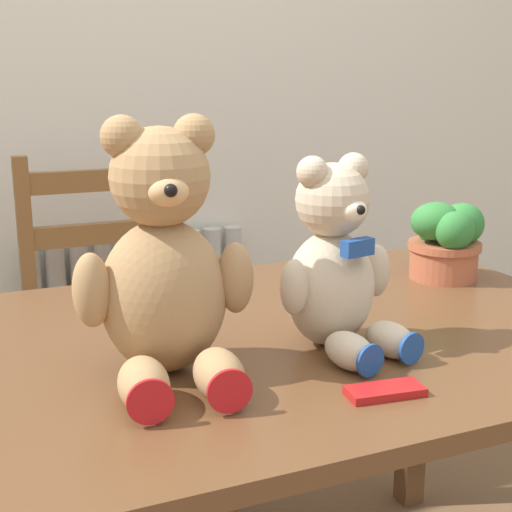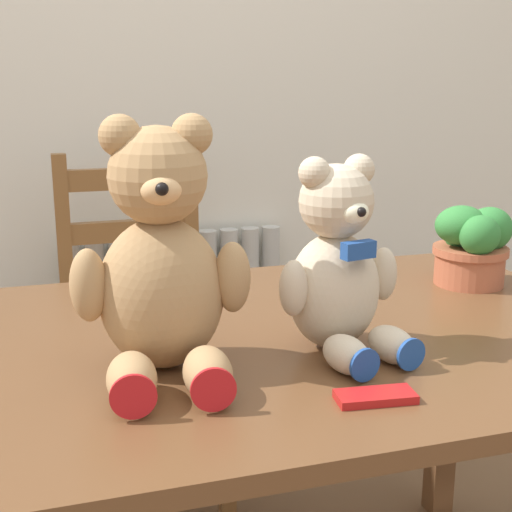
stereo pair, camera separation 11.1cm
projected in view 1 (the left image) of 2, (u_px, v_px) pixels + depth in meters
name	position (u px, v px, depth m)	size (l,w,h in m)	color
wall_back	(83.00, 23.00, 2.09)	(8.00, 0.04, 2.60)	silver
radiator	(141.00, 344.00, 2.32)	(0.72, 0.10, 0.66)	beige
dining_table	(221.00, 387.00, 1.24)	(1.48, 0.86, 0.71)	brown
wooden_chair_behind	(108.00, 338.00, 1.95)	(0.40, 0.44, 0.94)	brown
teddy_bear_left	(164.00, 267.00, 1.04)	(0.27, 0.28, 0.39)	tan
teddy_bear_right	(335.00, 266.00, 1.16)	(0.22, 0.24, 0.32)	beige
potted_plant	(446.00, 240.00, 1.56)	(0.17, 0.16, 0.17)	#B25B3D
chocolate_bar	(385.00, 391.00, 1.00)	(0.11, 0.05, 0.01)	red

